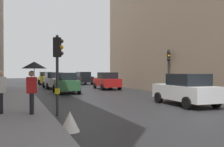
% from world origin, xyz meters
% --- Properties ---
extents(ground_plane, '(120.00, 120.00, 0.00)m').
position_xyz_m(ground_plane, '(0.00, 0.00, 0.00)').
color(ground_plane, '#28282B').
extents(sidewalk_kerb, '(2.54, 40.00, 0.16)m').
position_xyz_m(sidewalk_kerb, '(-6.55, 6.00, 0.08)').
color(sidewalk_kerb, gray).
rests_on(sidewalk_kerb, ground).
extents(building_facade_right, '(12.00, 25.32, 12.14)m').
position_xyz_m(building_facade_right, '(11.28, 10.14, 6.07)').
color(building_facade_right, gray).
rests_on(building_facade_right, ground).
extents(traffic_light_mid_street, '(0.36, 0.44, 3.66)m').
position_xyz_m(traffic_light_mid_street, '(4.97, 8.78, 2.52)').
color(traffic_light_mid_street, '#2D2D2D').
rests_on(traffic_light_mid_street, ground).
extents(traffic_light_near_right, '(0.45, 0.35, 3.45)m').
position_xyz_m(traffic_light_near_right, '(-4.96, 2.49, 2.38)').
color(traffic_light_near_right, '#2D2D2D').
rests_on(traffic_light_near_right, ground).
extents(car_red_sedan, '(2.13, 4.26, 1.76)m').
position_xyz_m(car_red_sedan, '(2.27, 15.89, 0.88)').
color(car_red_sedan, red).
rests_on(car_red_sedan, ground).
extents(car_dark_suv, '(2.25, 4.32, 1.76)m').
position_xyz_m(car_dark_suv, '(2.42, 26.12, 0.88)').
color(car_dark_suv, black).
rests_on(car_dark_suv, ground).
extents(car_silver_hatchback, '(2.14, 4.26, 1.76)m').
position_xyz_m(car_silver_hatchback, '(-2.62, 19.52, 0.88)').
color(car_silver_hatchback, '#BCBCC1').
rests_on(car_silver_hatchback, ground).
extents(car_green_estate, '(2.25, 4.32, 1.76)m').
position_xyz_m(car_green_estate, '(-2.51, 13.22, 0.88)').
color(car_green_estate, '#2D6038').
rests_on(car_green_estate, ground).
extents(car_white_compact, '(2.09, 4.24, 1.76)m').
position_xyz_m(car_white_compact, '(2.19, 3.05, 0.88)').
color(car_white_compact, silver).
rests_on(car_white_compact, ground).
extents(car_yellow_taxi, '(2.13, 4.26, 1.76)m').
position_xyz_m(car_yellow_taxi, '(-2.46, 28.49, 0.88)').
color(car_yellow_taxi, yellow).
rests_on(car_yellow_taxi, ground).
extents(pedestrian_with_umbrella, '(1.00, 1.00, 2.14)m').
position_xyz_m(pedestrian_with_umbrella, '(-5.98, 2.32, 1.84)').
color(pedestrian_with_umbrella, black).
rests_on(pedestrian_with_umbrella, sidewalk_kerb).
extents(warning_sign_triangle, '(0.64, 0.64, 0.65)m').
position_xyz_m(warning_sign_triangle, '(-5.08, -0.52, 0.33)').
color(warning_sign_triangle, silver).
rests_on(warning_sign_triangle, ground).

